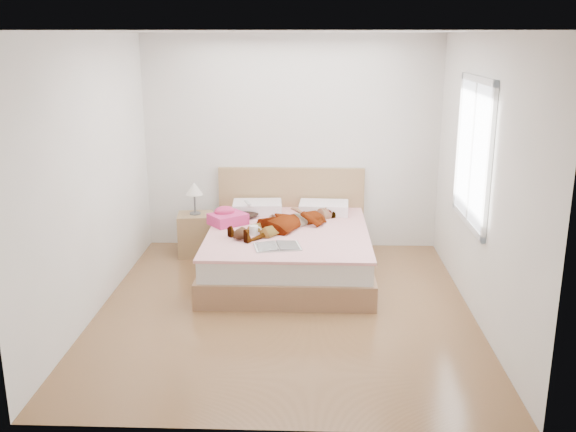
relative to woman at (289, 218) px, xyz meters
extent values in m
plane|color=#4E3218|center=(-0.01, -1.08, -0.61)|extent=(4.00, 4.00, 0.00)
imported|color=white|center=(0.00, 0.00, 0.00)|extent=(1.44, 1.43, 0.20)
ellipsoid|color=black|center=(-0.57, 0.45, -0.07)|extent=(0.50, 0.57, 0.07)
cube|color=silver|center=(-0.50, 0.40, 0.07)|extent=(0.09, 0.09, 0.05)
plane|color=white|center=(-0.01, -1.08, 1.99)|extent=(4.00, 4.00, 0.00)
plane|color=silver|center=(-0.01, 0.92, 0.69)|extent=(3.60, 0.00, 3.60)
plane|color=silver|center=(-0.01, -3.08, 0.69)|extent=(3.60, 0.00, 3.60)
plane|color=silver|center=(-1.81, -1.08, 0.69)|extent=(0.00, 4.00, 4.00)
plane|color=white|center=(1.79, -1.08, 0.69)|extent=(0.00, 4.00, 4.00)
cube|color=white|center=(1.77, -0.78, 0.89)|extent=(0.02, 1.10, 1.30)
cube|color=silver|center=(1.77, -1.36, 0.89)|extent=(0.04, 0.06, 1.42)
cube|color=silver|center=(1.77, -0.20, 0.89)|extent=(0.04, 0.06, 1.42)
cube|color=silver|center=(1.77, -0.78, 0.21)|extent=(0.04, 1.22, 0.06)
cube|color=silver|center=(1.77, -0.78, 1.57)|extent=(0.04, 1.22, 0.06)
cube|color=silver|center=(1.77, -0.78, 0.89)|extent=(0.03, 0.04, 1.30)
cube|color=brown|center=(-0.01, -0.13, -0.48)|extent=(1.78, 2.08, 0.26)
cube|color=silver|center=(-0.01, -0.13, -0.24)|extent=(1.70, 2.00, 0.22)
cube|color=white|center=(-0.01, -0.13, -0.12)|extent=(1.74, 2.04, 0.03)
cube|color=olive|center=(-0.01, 0.88, -0.11)|extent=(1.80, 0.07, 1.00)
cube|color=silver|center=(-0.41, 0.59, -0.04)|extent=(0.61, 0.44, 0.13)
cube|color=white|center=(0.39, 0.59, -0.04)|extent=(0.60, 0.43, 0.13)
cube|color=#E23D87|center=(-0.69, 0.07, -0.04)|extent=(0.49, 0.48, 0.12)
ellipsoid|color=#D13879|center=(-0.74, 0.11, 0.04)|extent=(0.27, 0.23, 0.12)
cube|color=silver|center=(-0.09, -0.72, -0.09)|extent=(0.50, 0.39, 0.01)
cube|color=silver|center=(-0.21, -0.75, -0.09)|extent=(0.28, 0.34, 0.02)
cube|color=#262626|center=(0.02, -0.70, -0.09)|extent=(0.28, 0.34, 0.02)
cylinder|color=white|center=(-0.37, -0.32, -0.05)|extent=(0.10, 0.10, 0.10)
torus|color=white|center=(-0.32, -0.31, -0.05)|extent=(0.08, 0.02, 0.07)
cylinder|color=black|center=(-0.37, -0.32, -0.01)|extent=(0.08, 0.08, 0.00)
ellipsoid|color=black|center=(-0.50, -0.48, -0.04)|extent=(0.16, 0.17, 0.11)
ellipsoid|color=#F8E9CF|center=(-0.50, -0.49, -0.03)|extent=(0.08, 0.09, 0.06)
sphere|color=#321A0E|center=(-0.48, -0.39, -0.03)|extent=(0.09, 0.09, 0.09)
sphere|color=#FFA6C8|center=(-0.51, -0.36, -0.02)|extent=(0.03, 0.03, 0.03)
sphere|color=pink|center=(-0.45, -0.37, -0.02)|extent=(0.03, 0.03, 0.03)
ellipsoid|color=black|center=(-0.55, -0.50, -0.07)|extent=(0.04, 0.06, 0.03)
ellipsoid|color=black|center=(-0.46, -0.52, -0.07)|extent=(0.04, 0.06, 0.03)
cube|color=olive|center=(-1.14, 0.49, -0.36)|extent=(0.46, 0.42, 0.51)
cylinder|color=#535353|center=(-1.14, 0.49, -0.09)|extent=(0.14, 0.14, 0.02)
cylinder|color=#4C4C4C|center=(-1.14, 0.49, 0.04)|extent=(0.02, 0.02, 0.26)
cone|color=silver|center=(-1.14, 0.49, 0.21)|extent=(0.23, 0.23, 0.15)
camera|label=1|loc=(0.24, -6.84, 1.96)|focal=40.00mm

